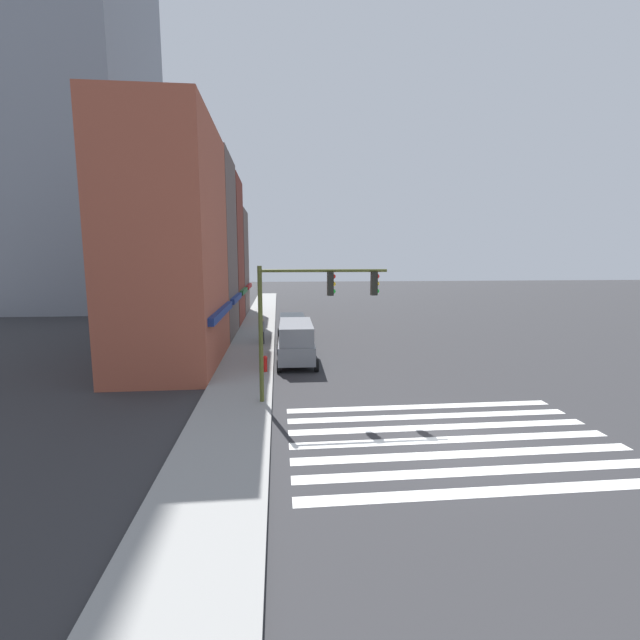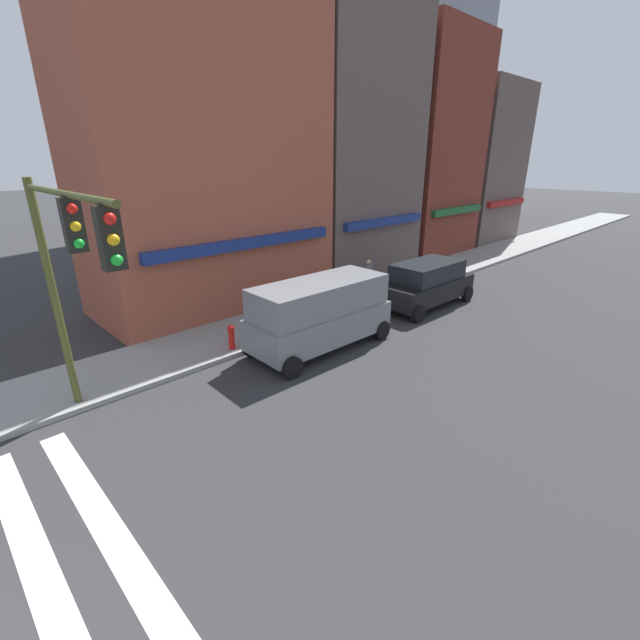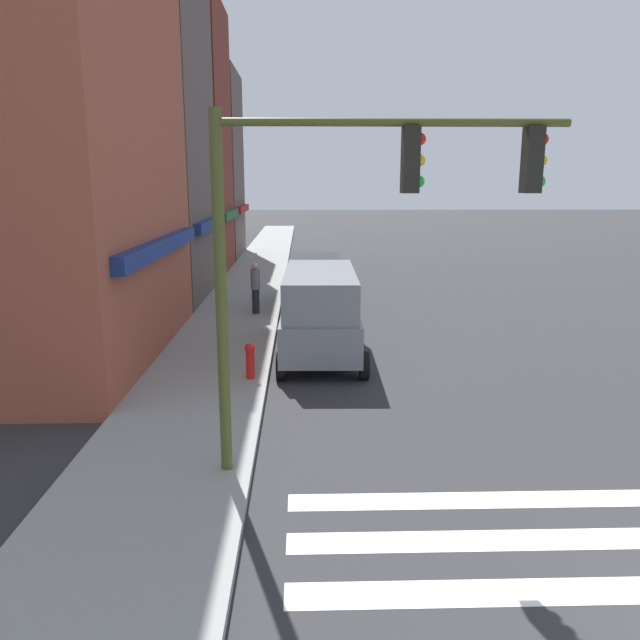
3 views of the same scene
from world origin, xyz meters
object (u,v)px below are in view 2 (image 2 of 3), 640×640
at_px(traffic_signal, 69,262).
at_px(van_grey, 320,312).
at_px(pedestrian_grey_coat, 368,279).
at_px(fire_hydrant, 231,336).
at_px(suv_black, 427,283).

distance_m(traffic_signal, van_grey, 7.67).
distance_m(pedestrian_grey_coat, fire_hydrant, 7.42).
bearing_deg(van_grey, pedestrian_grey_coat, 24.17).
relative_size(traffic_signal, van_grey, 1.13).
height_order(van_grey, pedestrian_grey_coat, van_grey).
bearing_deg(fire_hydrant, pedestrian_grey_coat, 3.13).
bearing_deg(suv_black, pedestrian_grey_coat, 124.16).
bearing_deg(suv_black, traffic_signal, -178.09).
xyz_separation_m(traffic_signal, pedestrian_grey_coat, (12.09, 2.38, -3.09)).
distance_m(suv_black, fire_hydrant, 8.95).
bearing_deg(pedestrian_grey_coat, fire_hydrant, -37.64).
bearing_deg(pedestrian_grey_coat, suv_black, 82.63).
relative_size(traffic_signal, pedestrian_grey_coat, 3.22).
bearing_deg(suv_black, van_grey, -179.25).
height_order(traffic_signal, fire_hydrant, traffic_signal).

